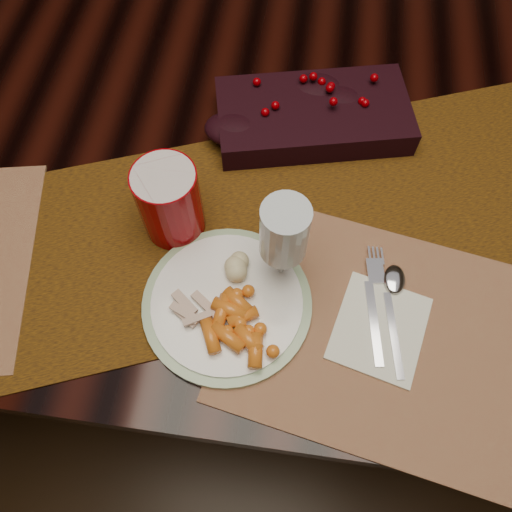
# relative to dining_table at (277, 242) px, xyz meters

# --- Properties ---
(floor) EXTENTS (5.00, 5.00, 0.00)m
(floor) POSITION_rel_dining_table_xyz_m (0.00, 0.00, -0.38)
(floor) COLOR black
(floor) RESTS_ON ground
(dining_table) EXTENTS (1.80, 1.00, 0.75)m
(dining_table) POSITION_rel_dining_table_xyz_m (0.00, 0.00, 0.00)
(dining_table) COLOR black
(dining_table) RESTS_ON floor
(table_runner) EXTENTS (1.71, 0.96, 0.00)m
(table_runner) POSITION_rel_dining_table_xyz_m (0.05, -0.15, 0.38)
(table_runner) COLOR black
(table_runner) RESTS_ON dining_table
(centerpiece) EXTENTS (0.35, 0.23, 0.06)m
(centerpiece) POSITION_rel_dining_table_xyz_m (0.04, 0.03, 0.41)
(centerpiece) COLOR black
(centerpiece) RESTS_ON table_runner
(placemat_main) EXTENTS (0.50, 0.40, 0.00)m
(placemat_main) POSITION_rel_dining_table_xyz_m (0.18, -0.33, 0.38)
(placemat_main) COLOR brown
(placemat_main) RESTS_ON dining_table
(dinner_plate) EXTENTS (0.30, 0.30, 0.01)m
(dinner_plate) POSITION_rel_dining_table_xyz_m (-0.05, -0.32, 0.39)
(dinner_plate) COLOR white
(dinner_plate) RESTS_ON placemat_main
(baby_carrots) EXTENTS (0.12, 0.10, 0.02)m
(baby_carrots) POSITION_rel_dining_table_xyz_m (-0.01, -0.36, 0.40)
(baby_carrots) COLOR orange
(baby_carrots) RESTS_ON dinner_plate
(mashed_potatoes) EXTENTS (0.08, 0.07, 0.04)m
(mashed_potatoes) POSITION_rel_dining_table_xyz_m (-0.05, -0.27, 0.41)
(mashed_potatoes) COLOR beige
(mashed_potatoes) RESTS_ON dinner_plate
(turkey_shreds) EXTENTS (0.08, 0.07, 0.02)m
(turkey_shreds) POSITION_rel_dining_table_xyz_m (-0.09, -0.34, 0.40)
(turkey_shreds) COLOR tan
(turkey_shreds) RESTS_ON dinner_plate
(napkin) EXTENTS (0.15, 0.16, 0.00)m
(napkin) POSITION_rel_dining_table_xyz_m (0.17, -0.33, 0.38)
(napkin) COLOR white
(napkin) RESTS_ON placemat_main
(fork) EXTENTS (0.05, 0.16, 0.00)m
(fork) POSITION_rel_dining_table_xyz_m (0.16, -0.30, 0.39)
(fork) COLOR silver
(fork) RESTS_ON napkin
(spoon) EXTENTS (0.06, 0.16, 0.00)m
(spoon) POSITION_rel_dining_table_xyz_m (0.18, -0.31, 0.39)
(spoon) COLOR silver
(spoon) RESTS_ON napkin
(red_cup) EXTENTS (0.10, 0.10, 0.12)m
(red_cup) POSITION_rel_dining_table_xyz_m (-0.15, -0.20, 0.44)
(red_cup) COLOR #870005
(red_cup) RESTS_ON placemat_main
(wine_glass) EXTENTS (0.06, 0.06, 0.17)m
(wine_glass) POSITION_rel_dining_table_xyz_m (0.02, -0.26, 0.46)
(wine_glass) COLOR silver
(wine_glass) RESTS_ON dining_table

